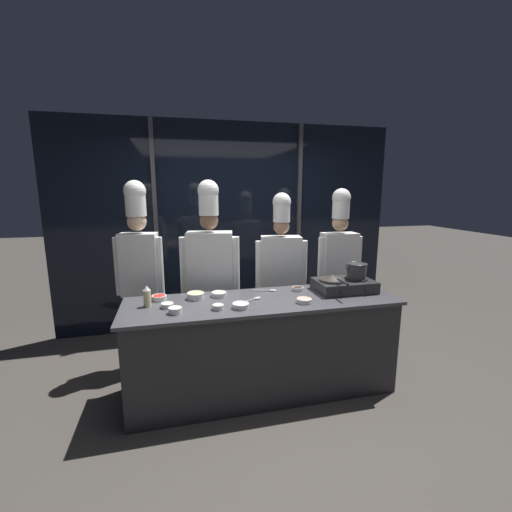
{
  "coord_description": "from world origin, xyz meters",
  "views": [
    {
      "loc": [
        -0.76,
        -2.82,
        1.86
      ],
      "look_at": [
        0.0,
        0.25,
        1.23
      ],
      "focal_mm": 24.0,
      "sensor_mm": 36.0,
      "label": 1
    }
  ],
  "objects_px": {
    "squeeze_bottle_oil": "(147,297)",
    "chef_line": "(281,264)",
    "prep_bowl_soy_glaze": "(298,289)",
    "chef_head": "(139,259)",
    "chef_sous": "(210,263)",
    "frying_pan": "(332,277)",
    "prep_bowl_shrimp": "(304,300)",
    "prep_bowl_rice": "(175,310)",
    "stock_pot": "(357,270)",
    "prep_bowl_noodles": "(219,294)",
    "serving_spoon_solid": "(269,290)",
    "chef_pastry": "(339,258)",
    "prep_bowl_bell_pepper": "(159,297)",
    "serving_spoon_slotted": "(255,299)",
    "prep_bowl_bean_sprouts": "(241,305)",
    "prep_bowl_onion": "(218,307)",
    "prep_bowl_ginger": "(196,295)",
    "portable_stove": "(344,285)"
  },
  "relations": [
    {
      "from": "prep_bowl_soy_glaze",
      "to": "prep_bowl_bean_sprouts",
      "type": "height_order",
      "value": "prep_bowl_bean_sprouts"
    },
    {
      "from": "prep_bowl_soy_glaze",
      "to": "chef_head",
      "type": "relative_size",
      "value": 0.06
    },
    {
      "from": "chef_line",
      "to": "chef_pastry",
      "type": "height_order",
      "value": "chef_pastry"
    },
    {
      "from": "prep_bowl_noodles",
      "to": "prep_bowl_ginger",
      "type": "height_order",
      "value": "prep_bowl_ginger"
    },
    {
      "from": "stock_pot",
      "to": "squeeze_bottle_oil",
      "type": "xyz_separation_m",
      "value": [
        -1.95,
        -0.01,
        -0.11
      ]
    },
    {
      "from": "prep_bowl_ginger",
      "to": "frying_pan",
      "type": "bearing_deg",
      "value": -4.59
    },
    {
      "from": "prep_bowl_noodles",
      "to": "chef_head",
      "type": "distance_m",
      "value": 0.94
    },
    {
      "from": "prep_bowl_ginger",
      "to": "serving_spoon_slotted",
      "type": "height_order",
      "value": "prep_bowl_ginger"
    },
    {
      "from": "stock_pot",
      "to": "prep_bowl_rice",
      "type": "xyz_separation_m",
      "value": [
        -1.72,
        -0.23,
        -0.17
      ]
    },
    {
      "from": "chef_head",
      "to": "chef_pastry",
      "type": "bearing_deg",
      "value": -172.12
    },
    {
      "from": "frying_pan",
      "to": "prep_bowl_soy_glaze",
      "type": "distance_m",
      "value": 0.35
    },
    {
      "from": "frying_pan",
      "to": "prep_bowl_bean_sprouts",
      "type": "distance_m",
      "value": 0.97
    },
    {
      "from": "frying_pan",
      "to": "chef_pastry",
      "type": "relative_size",
      "value": 0.23
    },
    {
      "from": "serving_spoon_solid",
      "to": "chef_sous",
      "type": "bearing_deg",
      "value": 141.18
    },
    {
      "from": "prep_bowl_soy_glaze",
      "to": "prep_bowl_onion",
      "type": "distance_m",
      "value": 0.89
    },
    {
      "from": "prep_bowl_noodles",
      "to": "frying_pan",
      "type": "bearing_deg",
      "value": -6.52
    },
    {
      "from": "prep_bowl_soy_glaze",
      "to": "chef_pastry",
      "type": "distance_m",
      "value": 0.85
    },
    {
      "from": "prep_bowl_noodles",
      "to": "stock_pot",
      "type": "bearing_deg",
      "value": -5.09
    },
    {
      "from": "stock_pot",
      "to": "squeeze_bottle_oil",
      "type": "height_order",
      "value": "stock_pot"
    },
    {
      "from": "frying_pan",
      "to": "prep_bowl_shrimp",
      "type": "height_order",
      "value": "frying_pan"
    },
    {
      "from": "frying_pan",
      "to": "prep_bowl_ginger",
      "type": "bearing_deg",
      "value": 175.41
    },
    {
      "from": "prep_bowl_soy_glaze",
      "to": "chef_pastry",
      "type": "height_order",
      "value": "chef_pastry"
    },
    {
      "from": "squeeze_bottle_oil",
      "to": "prep_bowl_bell_pepper",
      "type": "xyz_separation_m",
      "value": [
        0.09,
        0.15,
        -0.06
      ]
    },
    {
      "from": "stock_pot",
      "to": "serving_spoon_solid",
      "type": "bearing_deg",
      "value": 168.65
    },
    {
      "from": "prep_bowl_rice",
      "to": "serving_spoon_solid",
      "type": "height_order",
      "value": "prep_bowl_rice"
    },
    {
      "from": "prep_bowl_noodles",
      "to": "chef_sous",
      "type": "xyz_separation_m",
      "value": [
        -0.02,
        0.47,
        0.19
      ]
    },
    {
      "from": "serving_spoon_slotted",
      "to": "chef_sous",
      "type": "distance_m",
      "value": 0.74
    },
    {
      "from": "prep_bowl_ginger",
      "to": "prep_bowl_bell_pepper",
      "type": "relative_size",
      "value": 1.17
    },
    {
      "from": "portable_stove",
      "to": "chef_sous",
      "type": "height_order",
      "value": "chef_sous"
    },
    {
      "from": "serving_spoon_slotted",
      "to": "chef_head",
      "type": "xyz_separation_m",
      "value": [
        -1.02,
        0.71,
        0.27
      ]
    },
    {
      "from": "frying_pan",
      "to": "chef_line",
      "type": "relative_size",
      "value": 0.24
    },
    {
      "from": "squeeze_bottle_oil",
      "to": "prep_bowl_ginger",
      "type": "bearing_deg",
      "value": 15.19
    },
    {
      "from": "squeeze_bottle_oil",
      "to": "chef_line",
      "type": "relative_size",
      "value": 0.1
    },
    {
      "from": "chef_sous",
      "to": "chef_line",
      "type": "distance_m",
      "value": 0.81
    },
    {
      "from": "prep_bowl_shrimp",
      "to": "prep_bowl_rice",
      "type": "distance_m",
      "value": 1.09
    },
    {
      "from": "stock_pot",
      "to": "prep_bowl_noodles",
      "type": "distance_m",
      "value": 1.34
    },
    {
      "from": "squeeze_bottle_oil",
      "to": "prep_bowl_shrimp",
      "type": "relative_size",
      "value": 1.41
    },
    {
      "from": "portable_stove",
      "to": "squeeze_bottle_oil",
      "type": "height_order",
      "value": "squeeze_bottle_oil"
    },
    {
      "from": "frying_pan",
      "to": "serving_spoon_solid",
      "type": "relative_size",
      "value": 1.8
    },
    {
      "from": "frying_pan",
      "to": "squeeze_bottle_oil",
      "type": "xyz_separation_m",
      "value": [
        -1.69,
        -0.01,
        -0.06
      ]
    },
    {
      "from": "chef_sous",
      "to": "frying_pan",
      "type": "bearing_deg",
      "value": 162.53
    },
    {
      "from": "chef_sous",
      "to": "serving_spoon_slotted",
      "type": "bearing_deg",
      "value": 127.71
    },
    {
      "from": "frying_pan",
      "to": "prep_bowl_soy_glaze",
      "type": "relative_size",
      "value": 3.91
    },
    {
      "from": "prep_bowl_shrimp",
      "to": "prep_bowl_ginger",
      "type": "height_order",
      "value": "prep_bowl_ginger"
    },
    {
      "from": "stock_pot",
      "to": "prep_bowl_shrimp",
      "type": "relative_size",
      "value": 1.65
    },
    {
      "from": "prep_bowl_noodles",
      "to": "prep_bowl_ginger",
      "type": "distance_m",
      "value": 0.21
    },
    {
      "from": "prep_bowl_noodles",
      "to": "chef_pastry",
      "type": "relative_size",
      "value": 0.07
    },
    {
      "from": "stock_pot",
      "to": "prep_bowl_noodles",
      "type": "height_order",
      "value": "stock_pot"
    },
    {
      "from": "prep_bowl_rice",
      "to": "chef_head",
      "type": "height_order",
      "value": "chef_head"
    },
    {
      "from": "prep_bowl_ginger",
      "to": "prep_bowl_onion",
      "type": "bearing_deg",
      "value": -64.2
    }
  ]
}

